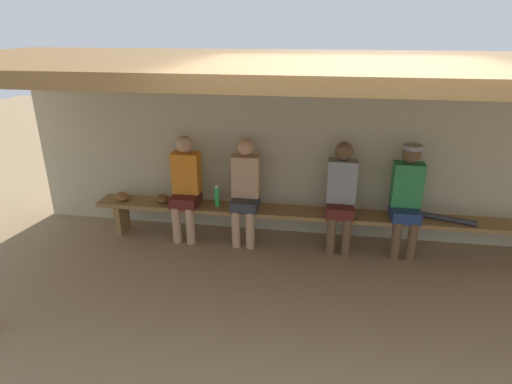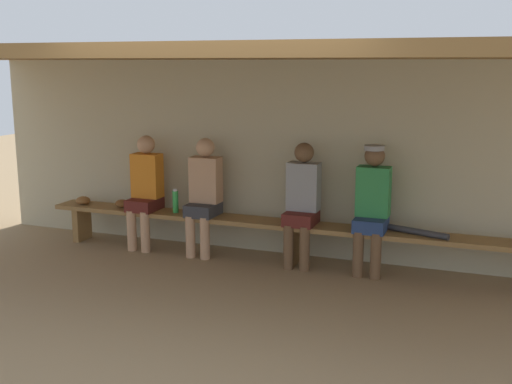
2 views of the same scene
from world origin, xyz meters
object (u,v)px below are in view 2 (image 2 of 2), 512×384
Objects in this scene: player_middle at (204,192)px; water_bottle_clear at (175,201)px; baseball_glove_worn at (122,204)px; baseball_bat at (412,231)px; player_in_white at (145,187)px; baseball_glove_tan at (83,200)px; bench at (294,230)px; player_rightmost at (302,199)px; player_in_blue at (372,203)px.

water_bottle_clear is (-0.36, -0.01, -0.14)m from player_middle.
baseball_glove_worn is 0.31× the size of baseball_bat.
baseball_glove_tan is (-0.88, -0.00, -0.22)m from player_in_white.
baseball_bat is at bearing -0.08° from player_middle.
player_in_white reaches higher than bench.
baseball_glove_tan is at bearing -179.98° from player_rightmost.
player_middle is at bearing 48.24° from baseball_glove_tan.
baseball_glove_worn is at bearing -161.91° from baseball_bat.
player_in_blue reaches higher than baseball_bat.
player_middle is at bearing 179.84° from bench.
player_in_white is 1.71× the size of baseball_bat.
player_middle is at bearing -133.68° from baseball_glove_worn.
player_in_white is 0.99× the size of player_in_blue.
player_in_blue is 5.60× the size of baseball_glove_tan.
bench is 1.45m from water_bottle_clear.
player_in_blue is 4.85× the size of water_bottle_clear.
player_in_white is at bearing 179.90° from bench.
player_middle is at bearing -161.77° from baseball_bat.
player_middle is 5.56× the size of baseball_glove_tan.
player_in_blue is at bearing -162.19° from baseball_bat.
player_in_blue reaches higher than player_in_white.
player_rightmost is 2.81m from baseball_glove_tan.
player_middle is 5.56× the size of baseball_glove_worn.
bench is 7.67× the size of baseball_bat.
player_rightmost reaches higher than water_bottle_clear.
player_in_white is 0.76m from player_middle.
player_rightmost is 0.99× the size of player_in_blue.
baseball_glove_worn is (-2.16, 0.01, 0.12)m from bench.
water_bottle_clear is at bearing -179.59° from player_rightmost.
bench is at bearing -133.50° from baseball_glove_worn.
water_bottle_clear is 2.69m from baseball_bat.
player_rightmost is 1.19m from baseball_bat.
player_in_white is at bearing 180.00° from player_middle.
player_rightmost is (1.92, 0.00, 0.00)m from player_in_white.
baseball_glove_tan is at bearing -179.93° from player_in_white.
player_middle is at bearing 0.00° from player_in_white.
player_middle is 0.39m from water_bottle_clear.
player_in_blue is 0.48m from baseball_bat.
player_rightmost is (1.16, 0.00, 0.00)m from player_middle.
bench is at bearing -161.69° from baseball_bat.
baseball_glove_worn is (-2.25, 0.01, -0.22)m from player_rightmost.
player_in_blue is 3.57m from baseball_glove_tan.
player_rightmost is at bearing 0.00° from player_in_white.
player_in_white is 1.92m from player_rightmost.
player_middle is 1.91m from player_in_blue.
baseball_bat is (2.68, 0.01, -0.10)m from water_bottle_clear.
player_rightmost reaches higher than baseball_glove_worn.
player_rightmost reaches higher than bench.
baseball_glove_tan is at bearing 47.94° from baseball_glove_worn.
player_rightmost is 1.53m from water_bottle_clear.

